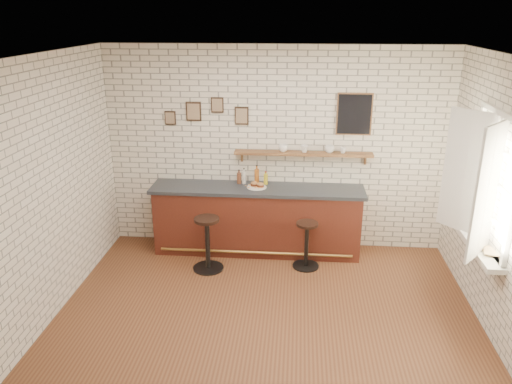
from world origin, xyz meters
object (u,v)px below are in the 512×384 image
bitters_bottle_white (244,177)px  bitters_bottle_amber (257,176)px  bar_stool_left (207,242)px  shelf_cup_c (329,149)px  bar_counter (257,219)px  condiment_bottle_yellow (266,179)px  sandwich_plate (257,187)px  shelf_cup_a (283,148)px  shelf_cup_d (343,150)px  bar_stool_right (307,243)px  shelf_cup_b (304,149)px  book_upper (484,250)px  book_lower (483,251)px  ciabatta_sandwich (257,185)px  bitters_bottle_brown (239,178)px

bitters_bottle_white → bitters_bottle_amber: (0.19, 0.00, 0.02)m
bar_stool_left → shelf_cup_c: shelf_cup_c is taller
bar_counter → condiment_bottle_yellow: condiment_bottle_yellow is taller
sandwich_plate → bitters_bottle_amber: size_ratio=0.97×
shelf_cup_a → shelf_cup_d: bearing=0.9°
bar_stool_right → shelf_cup_d: shelf_cup_d is taller
condiment_bottle_yellow → shelf_cup_c: size_ratio=1.44×
shelf_cup_b → shelf_cup_c: bearing=-51.4°
bar_stool_right → condiment_bottle_yellow: bearing=135.3°
bar_counter → book_upper: size_ratio=14.84×
bitters_bottle_white → book_lower: size_ratio=1.03×
bar_stool_left → book_upper: 3.48m
bitters_bottle_amber → bar_stool_right: bearing=-39.2°
bar_stool_right → shelf_cup_c: bearing=65.9°
bar_stool_left → shelf_cup_d: shelf_cup_d is taller
shelf_cup_c → condiment_bottle_yellow: bearing=106.2°
bitters_bottle_white → shelf_cup_b: 0.98m
bar_counter → bitters_bottle_amber: bitters_bottle_amber is taller
sandwich_plate → ciabatta_sandwich: ciabatta_sandwich is taller
bitters_bottle_white → shelf_cup_c: shelf_cup_c is taller
shelf_cup_b → sandwich_plate: bearing=145.4°
bitters_bottle_brown → book_upper: size_ratio=1.01×
bitters_bottle_white → condiment_bottle_yellow: size_ratio=1.21×
bitters_bottle_brown → shelf_cup_a: shelf_cup_a is taller
sandwich_plate → condiment_bottle_yellow: condiment_bottle_yellow is taller
sandwich_plate → bar_stool_right: (0.74, -0.45, -0.65)m
bar_counter → shelf_cup_a: shelf_cup_a is taller
bitters_bottle_brown → shelf_cup_b: (0.95, 0.04, 0.45)m
shelf_cup_c → book_upper: (1.61, -1.90, -0.59)m
bar_counter → book_upper: (2.63, -1.70, 0.45)m
bar_stool_right → sandwich_plate: bearing=148.6°
bar_counter → condiment_bottle_yellow: (0.11, 0.16, 0.59)m
bar_counter → shelf_cup_d: shelf_cup_d is taller
ciabatta_sandwich → shelf_cup_a: (0.36, 0.20, 0.50)m
condiment_bottle_yellow → bar_stool_right: condiment_bottle_yellow is taller
bitters_bottle_amber → shelf_cup_b: size_ratio=2.64×
bitters_bottle_brown → bitters_bottle_white: (0.07, -0.00, 0.01)m
ciabatta_sandwich → bar_stool_right: ciabatta_sandwich is taller
bitters_bottle_amber → sandwich_plate: bearing=-85.7°
condiment_bottle_yellow → shelf_cup_a: bearing=9.3°
ciabatta_sandwich → bar_stool_left: ciabatta_sandwich is taller
condiment_bottle_yellow → shelf_cup_d: shelf_cup_d is taller
ciabatta_sandwich → bitters_bottle_white: 0.27m
condiment_bottle_yellow → bar_stool_right: bearing=-44.7°
shelf_cup_b → shelf_cup_d: bearing=-51.4°
bitters_bottle_white → shelf_cup_a: size_ratio=1.76×
bitters_bottle_white → bitters_bottle_amber: size_ratio=0.82×
shelf_cup_c → shelf_cup_d: bearing=-76.3°
sandwich_plate → book_lower: (2.64, -1.68, -0.08)m
bar_stool_right → book_upper: 2.35m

